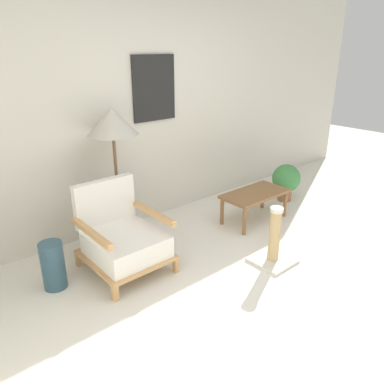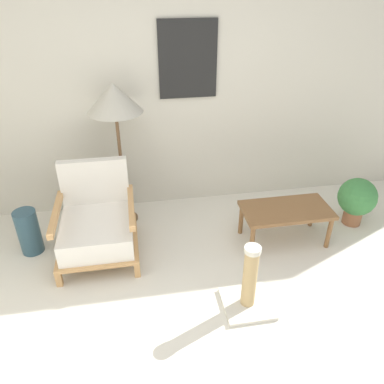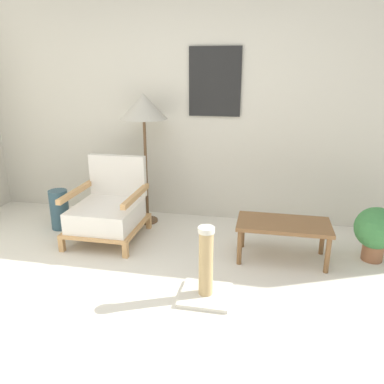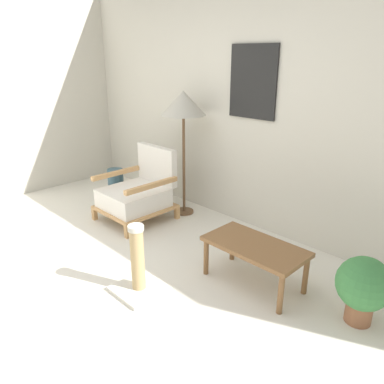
{
  "view_description": "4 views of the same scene",
  "coord_description": "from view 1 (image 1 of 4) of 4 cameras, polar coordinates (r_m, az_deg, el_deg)",
  "views": [
    {
      "loc": [
        -2.46,
        -1.4,
        2.0
      ],
      "look_at": [
        -0.06,
        1.4,
        0.55
      ],
      "focal_mm": 35.0,
      "sensor_mm": 36.0,
      "label": 1
    },
    {
      "loc": [
        -0.55,
        -1.47,
        2.29
      ],
      "look_at": [
        -0.06,
        1.4,
        0.55
      ],
      "focal_mm": 35.0,
      "sensor_mm": 36.0,
      "label": 2
    },
    {
      "loc": [
        0.63,
        -1.96,
        1.67
      ],
      "look_at": [
        -0.06,
        1.4,
        0.55
      ],
      "focal_mm": 35.0,
      "sensor_mm": 36.0,
      "label": 3
    },
    {
      "loc": [
        2.38,
        -0.99,
        1.81
      ],
      "look_at": [
        -0.06,
        1.4,
        0.55
      ],
      "focal_mm": 35.0,
      "sensor_mm": 36.0,
      "label": 4
    }
  ],
  "objects": [
    {
      "name": "armchair",
      "position": [
        3.6,
        -10.57,
        -6.86
      ],
      "size": [
        0.7,
        0.75,
        0.81
      ],
      "color": "tan",
      "rests_on": "ground_plane"
    },
    {
      "name": "floor_lamp",
      "position": [
        3.8,
        -12.03,
        9.97
      ],
      "size": [
        0.5,
        0.5,
        1.44
      ],
      "color": "brown",
      "rests_on": "ground_plane"
    },
    {
      "name": "potted_plant",
      "position": [
        5.25,
        14.14,
        1.82
      ],
      "size": [
        0.38,
        0.38,
        0.51
      ],
      "color": "#935B3D",
      "rests_on": "ground_plane"
    },
    {
      "name": "vase",
      "position": [
        3.52,
        -20.41,
        -10.44
      ],
      "size": [
        0.2,
        0.2,
        0.44
      ],
      "primitive_type": "cylinder",
      "color": "#2D4C5B",
      "rests_on": "ground_plane"
    },
    {
      "name": "scratching_post",
      "position": [
        3.76,
        12.35,
        -7.78
      ],
      "size": [
        0.38,
        0.38,
        0.58
      ],
      "color": "beige",
      "rests_on": "ground_plane"
    },
    {
      "name": "wall_back",
      "position": [
        4.41,
        -6.44,
        12.87
      ],
      "size": [
        8.0,
        0.09,
        2.7
      ],
      "color": "beige",
      "rests_on": "ground_plane"
    },
    {
      "name": "ground_plane",
      "position": [
        3.46,
        16.56,
        -14.84
      ],
      "size": [
        14.0,
        14.0,
        0.0
      ],
      "primitive_type": "plane",
      "color": "silver"
    },
    {
      "name": "coffee_table",
      "position": [
        4.54,
        9.58,
        -0.62
      ],
      "size": [
        0.83,
        0.43,
        0.36
      ],
      "color": "brown",
      "rests_on": "ground_plane"
    }
  ]
}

